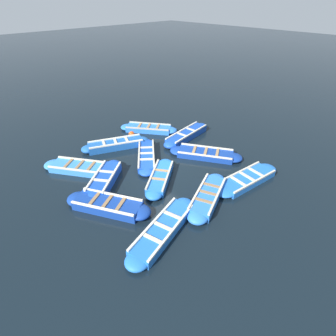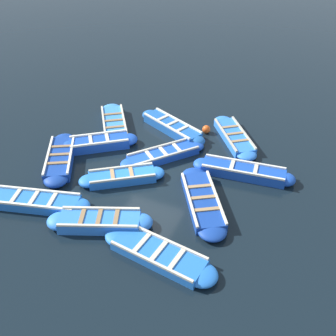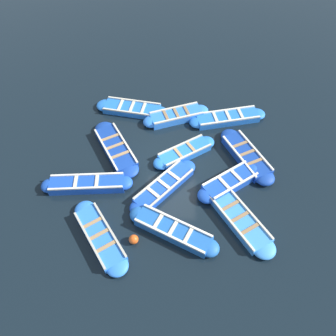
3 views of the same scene
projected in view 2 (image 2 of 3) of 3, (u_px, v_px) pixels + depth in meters
ground_plane at (145, 174)px, 14.87m from camera, size 120.00×120.00×0.00m
boat_centre at (100, 222)px, 12.53m from camera, size 2.02×3.45×0.44m
boat_tucked at (114, 123)px, 17.59m from camera, size 3.59×2.85×0.37m
boat_far_corner at (203, 201)px, 13.39m from camera, size 3.72×2.78×0.37m
boat_outer_right at (35, 202)px, 13.33m from camera, size 1.77×3.97×0.39m
boat_drifting at (172, 127)px, 17.25m from camera, size 2.21×3.69×0.45m
boat_alongside at (234, 137)px, 16.69m from camera, size 3.37×2.79×0.36m
boat_broadside at (60, 158)px, 15.35m from camera, size 3.56×2.51×0.43m
boat_inner_gap at (163, 155)px, 15.61m from camera, size 3.26×2.90×0.37m
boat_mid_row at (243, 172)px, 14.66m from camera, size 1.12×3.87×0.44m
boat_end_of_row at (159, 254)px, 11.50m from camera, size 1.41×3.85×0.35m
boat_near_quay at (99, 143)px, 16.21m from camera, size 2.53×3.02×0.47m
boat_outer_left at (122, 177)px, 14.44m from camera, size 2.41×3.02×0.39m
buoy_orange_near at (206, 129)px, 17.14m from camera, size 0.36×0.36×0.36m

